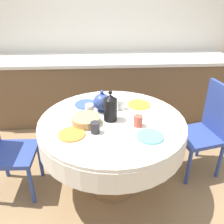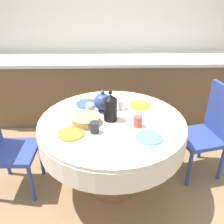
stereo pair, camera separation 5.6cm
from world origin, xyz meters
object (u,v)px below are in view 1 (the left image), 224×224
chair_left (206,127)px  teapot (102,102)px  chair_right (1,145)px  coffee_carafe (110,107)px

chair_left → teapot: 1.07m
chair_left → chair_right: size_ratio=1.00×
chair_right → teapot: bearing=101.1°
chair_left → coffee_carafe: coffee_carafe is taller
chair_left → coffee_carafe: size_ratio=3.52×
coffee_carafe → teapot: 0.18m
chair_left → chair_right: 1.93m
chair_left → teapot: size_ratio=4.42×
chair_right → teapot: size_ratio=4.42×
coffee_carafe → teapot: (-0.06, 0.16, -0.03)m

